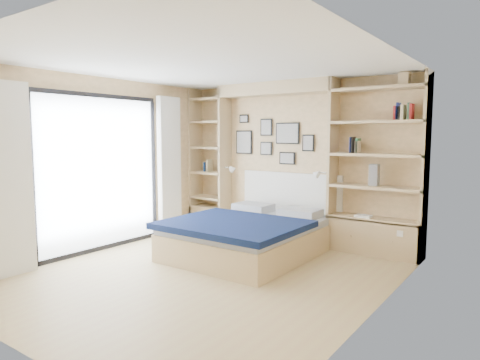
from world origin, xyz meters
The scene contains 8 objects.
ground centered at (0.00, 0.00, 0.00)m, with size 4.50×4.50×0.00m, color tan.
room_shell centered at (-0.39, 1.52, 1.08)m, with size 4.50×4.50×4.50m.
bed centered at (-0.08, 1.04, 0.28)m, with size 1.77×2.30×1.07m.
photo_gallery centered at (-0.45, 2.22, 1.60)m, with size 1.48×0.02×0.82m.
reading_lamps centered at (-0.30, 2.00, 1.10)m, with size 1.92×0.12×0.15m.
shelf_decor centered at (1.21, 2.07, 1.72)m, with size 3.53×0.23×2.03m.
deck centered at (-3.60, 0.00, 0.00)m, with size 3.20×4.00×0.05m, color #766957.
deck_chair centered at (-3.71, -0.22, 0.43)m, with size 0.82×1.02×0.90m.
Camera 1 is at (3.23, -3.82, 1.67)m, focal length 32.00 mm.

